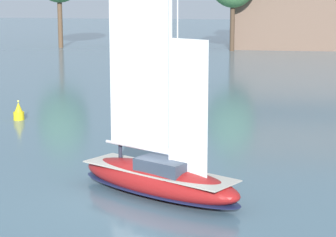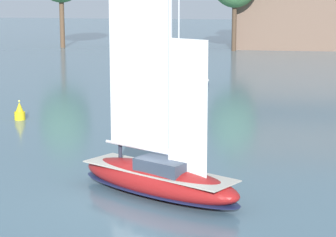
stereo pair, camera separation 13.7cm
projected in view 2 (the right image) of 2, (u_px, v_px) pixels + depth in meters
ground_plane at (158, 196)px, 32.60m from camera, size 400.00×400.00×0.00m
sailboat_main at (158, 175)px, 32.39m from camera, size 9.69×7.12×13.23m
sailboat_moored_mid_channel at (173, 81)px, 68.07m from camera, size 8.30×5.76×11.22m
channel_buoy at (20, 112)px, 51.51m from camera, size 0.85×0.85×1.58m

